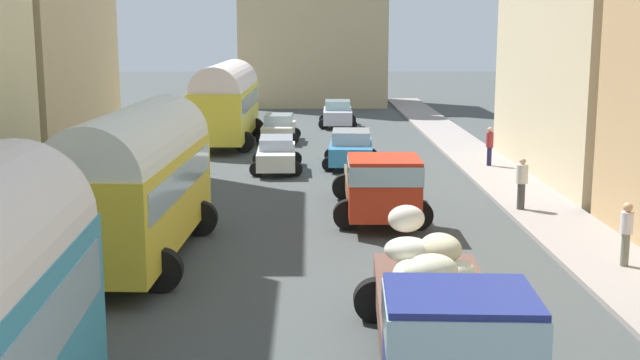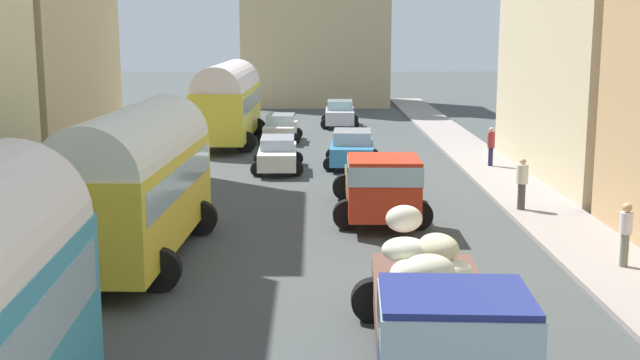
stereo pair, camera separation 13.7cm
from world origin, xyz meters
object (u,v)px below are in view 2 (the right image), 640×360
parked_bus_2 (228,100)px  pedestrian_1 (491,145)px  cargo_truck_1 (380,182)px  pedestrian_2 (522,182)px  car_2 (278,154)px  car_1 (340,114)px  cargo_truck_0 (440,316)px  pedestrian_4 (626,232)px  car_0 (352,148)px  parked_bus_1 (136,177)px  car_3 (281,128)px

parked_bus_2 → pedestrian_1: bearing=-32.9°
cargo_truck_1 → pedestrian_2: cargo_truck_1 is taller
car_2 → pedestrian_1: bearing=2.3°
car_1 → pedestrian_2: 23.76m
cargo_truck_1 → cargo_truck_0: bearing=-89.7°
cargo_truck_1 → pedestrian_4: 7.92m
cargo_truck_0 → car_0: 21.76m
car_0 → pedestrian_1: 5.86m
car_2 → car_0: bearing=18.0°
pedestrian_2 → car_1: bearing=102.4°
parked_bus_2 → pedestrian_2: bearing=-55.5°
car_1 → pedestrian_4: bearing=-78.5°
car_1 → parked_bus_1: bearing=-102.2°
parked_bus_2 → cargo_truck_0: 29.47m
pedestrian_1 → cargo_truck_0: bearing=-104.3°
pedestrian_1 → pedestrian_4: (0.14, -14.81, -0.02)m
parked_bus_2 → cargo_truck_1: bearing=-69.2°
car_2 → pedestrian_2: 11.46m
parked_bus_1 → car_1: (6.14, 28.41, -1.39)m
parked_bus_2 → car_2: bearing=-70.4°
car_3 → pedestrian_2: 18.71m
car_1 → pedestrian_4: (6.02, -29.62, 0.23)m
cargo_truck_0 → cargo_truck_1: size_ratio=1.02×
car_2 → pedestrian_4: 17.08m
car_0 → pedestrian_4: 16.58m
cargo_truck_1 → car_2: cargo_truck_1 is taller
parked_bus_2 → cargo_truck_0: bearing=-77.3°
cargo_truck_0 → car_3: size_ratio=1.98×
car_3 → pedestrian_4: (9.30, -23.15, 0.29)m
car_2 → pedestrian_4: size_ratio=2.44×
parked_bus_2 → car_1: bearing=50.4°
pedestrian_1 → pedestrian_4: 14.81m
car_3 → pedestrian_1: size_ratio=2.07×
cargo_truck_1 → pedestrian_4: (5.56, -5.65, -0.16)m
pedestrian_1 → car_1: bearing=111.6°
cargo_truck_1 → car_1: cargo_truck_1 is taller
car_2 → pedestrian_4: pedestrian_4 is taller
cargo_truck_0 → pedestrian_1: 21.76m
cargo_truck_1 → pedestrian_2: size_ratio=3.97×
cargo_truck_0 → pedestrian_2: cargo_truck_0 is taller
car_2 → car_3: car_3 is taller
pedestrian_2 → cargo_truck_0: bearing=-109.8°
parked_bus_2 → pedestrian_1: parked_bus_2 is taller
cargo_truck_0 → car_1: size_ratio=1.81×
car_0 → pedestrian_2: pedestrian_2 is taller
pedestrian_1 → car_3: bearing=137.7°
cargo_truck_0 → cargo_truck_1: cargo_truck_0 is taller
cargo_truck_0 → car_3: bearing=97.4°
car_3 → cargo_truck_1: bearing=-77.9°
car_1 → pedestrian_1: bearing=-68.4°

